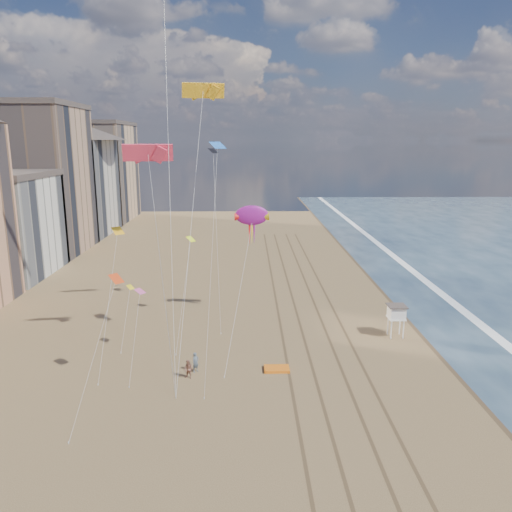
% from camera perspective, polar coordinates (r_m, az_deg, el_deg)
% --- Properties ---
extents(ground, '(260.00, 260.00, 0.00)m').
position_cam_1_polar(ground, '(35.14, 8.42, -25.44)').
color(ground, brown).
rests_on(ground, ground).
extents(wet_sand, '(260.00, 260.00, 0.00)m').
position_cam_1_polar(wet_sand, '(74.55, 18.02, -4.63)').
color(wet_sand, '#42301E').
rests_on(wet_sand, ground).
extents(foam, '(260.00, 260.00, 0.00)m').
position_cam_1_polar(foam, '(76.01, 21.03, -4.52)').
color(foam, white).
rests_on(foam, ground).
extents(tracks, '(7.68, 120.00, 0.01)m').
position_cam_1_polar(tracks, '(61.59, 6.31, -7.77)').
color(tracks, brown).
rests_on(tracks, ground).
extents(buildings, '(34.72, 131.35, 29.00)m').
position_cam_1_polar(buildings, '(101.54, -24.74, 7.19)').
color(buildings, '#C6B284').
rests_on(buildings, ground).
extents(lifeguard_stand, '(2.06, 2.06, 3.73)m').
position_cam_1_polar(lifeguard_stand, '(58.82, 15.76, -6.24)').
color(lifeguard_stand, white).
rests_on(lifeguard_stand, ground).
extents(grounded_kite, '(2.45, 1.57, 0.28)m').
position_cam_1_polar(grounded_kite, '(49.78, 2.38, -12.76)').
color(grounded_kite, orange).
rests_on(grounded_kite, ground).
extents(show_kite, '(4.28, 8.98, 20.96)m').
position_cam_1_polar(show_kite, '(60.87, -0.49, 4.63)').
color(show_kite, '#941686').
rests_on(show_kite, ground).
extents(kite_flyer_a, '(0.85, 0.84, 1.97)m').
position_cam_1_polar(kite_flyer_a, '(49.41, -6.92, -11.97)').
color(kite_flyer_a, '#53606B').
rests_on(kite_flyer_a, ground).
extents(kite_flyer_b, '(1.09, 0.99, 1.82)m').
position_cam_1_polar(kite_flyer_b, '(48.29, -7.71, -12.71)').
color(kite_flyer_b, '#97614C').
rests_on(kite_flyer_b, ground).
extents(parafoils, '(9.50, 10.42, 21.77)m').
position_cam_1_polar(parafoils, '(54.84, -9.84, 24.03)').
color(parafoils, black).
rests_on(parafoils, ground).
extents(small_kites, '(13.05, 21.25, 17.03)m').
position_cam_1_polar(small_kites, '(53.65, -10.12, 4.33)').
color(small_kites, blue).
rests_on(small_kites, ground).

